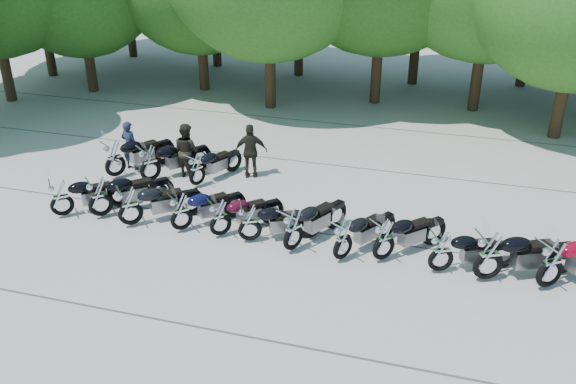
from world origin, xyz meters
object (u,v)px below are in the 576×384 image
(motorcycle_3, at_px, (181,211))
(motorcycle_13, at_px, (150,162))
(motorcycle_12, at_px, (114,158))
(rider_2, at_px, (251,151))
(motorcycle_4, at_px, (220,217))
(motorcycle_10, at_px, (490,255))
(rider_1, at_px, (187,150))
(motorcycle_0, at_px, (61,197))
(motorcycle_2, at_px, (130,205))
(motorcycle_7, at_px, (343,239))
(rider_0, at_px, (130,145))
(motorcycle_9, at_px, (442,251))
(motorcycle_1, at_px, (100,196))
(motorcycle_8, at_px, (384,239))
(motorcycle_11, at_px, (552,263))
(motorcycle_6, at_px, (293,229))
(motorcycle_5, at_px, (250,222))
(motorcycle_14, at_px, (197,169))

(motorcycle_3, height_order, motorcycle_13, motorcycle_13)
(motorcycle_12, relative_size, motorcycle_13, 1.01)
(rider_2, bearing_deg, motorcycle_4, 78.08)
(motorcycle_10, distance_m, rider_1, 9.74)
(motorcycle_0, relative_size, motorcycle_2, 0.95)
(motorcycle_7, bearing_deg, motorcycle_13, 9.77)
(motorcycle_10, xyz_separation_m, rider_0, (-11.11, 3.50, 0.10))
(motorcycle_9, distance_m, rider_1, 8.74)
(motorcycle_0, distance_m, motorcycle_1, 1.08)
(motorcycle_0, bearing_deg, rider_0, -43.03)
(motorcycle_0, bearing_deg, motorcycle_8, -128.99)
(motorcycle_10, bearing_deg, motorcycle_2, 64.26)
(motorcycle_3, bearing_deg, motorcycle_10, -139.04)
(motorcycle_2, relative_size, motorcycle_9, 1.07)
(motorcycle_10, xyz_separation_m, motorcycle_11, (1.33, 0.06, -0.01))
(motorcycle_2, distance_m, motorcycle_8, 6.77)
(motorcycle_12, distance_m, rider_0, 0.81)
(motorcycle_1, height_order, motorcycle_2, motorcycle_1)
(motorcycle_6, relative_size, motorcycle_8, 1.04)
(rider_1, height_order, rider_2, rider_1)
(motorcycle_0, relative_size, motorcycle_4, 1.05)
(motorcycle_3, bearing_deg, motorcycle_0, 45.49)
(rider_2, bearing_deg, motorcycle_2, 43.52)
(motorcycle_1, xyz_separation_m, motorcycle_3, (2.46, -0.08, -0.06))
(rider_2, bearing_deg, motorcycle_11, 136.22)
(motorcycle_8, xyz_separation_m, motorcycle_11, (3.76, -0.14, 0.07))
(motorcycle_0, height_order, motorcycle_3, motorcycle_0)
(motorcycle_3, height_order, motorcycle_7, motorcycle_7)
(motorcycle_11, xyz_separation_m, motorcycle_12, (-12.55, 2.65, -0.02))
(rider_2, bearing_deg, motorcycle_3, 61.60)
(motorcycle_0, height_order, motorcycle_1, motorcycle_1)
(motorcycle_4, bearing_deg, motorcycle_8, -134.97)
(motorcycle_6, height_order, motorcycle_12, motorcycle_12)
(motorcycle_4, xyz_separation_m, rider_1, (-2.43, 3.28, 0.28))
(motorcycle_7, height_order, motorcycle_10, motorcycle_10)
(motorcycle_5, bearing_deg, motorcycle_3, 63.53)
(rider_0, xyz_separation_m, rider_1, (2.01, -0.03, 0.07))
(motorcycle_6, bearing_deg, motorcycle_14, -8.54)
(motorcycle_0, bearing_deg, motorcycle_2, -128.93)
(motorcycle_10, distance_m, rider_2, 8.17)
(motorcycle_6, height_order, motorcycle_10, motorcycle_10)
(motorcycle_9, relative_size, rider_0, 1.32)
(motorcycle_1, relative_size, motorcycle_9, 1.11)
(motorcycle_8, bearing_deg, motorcycle_4, 44.11)
(motorcycle_8, height_order, motorcycle_12, motorcycle_12)
(motorcycle_13, height_order, rider_1, rider_1)
(motorcycle_4, distance_m, motorcycle_7, 3.29)
(motorcycle_11, xyz_separation_m, rider_2, (-8.47, 3.91, 0.17))
(motorcycle_9, height_order, rider_0, rider_0)
(motorcycle_5, xyz_separation_m, motorcycle_8, (3.42, 0.05, 0.03))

